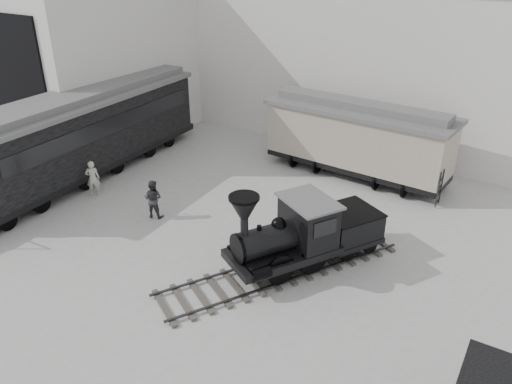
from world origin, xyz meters
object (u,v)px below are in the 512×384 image
Objects in this scene: locomotive at (300,237)px; visitor_a at (93,178)px; passenger_coach at (88,132)px; visitor_b at (153,199)px; boxcar at (357,137)px.

visitor_a is (-10.11, -0.08, -0.33)m from locomotive.
visitor_a is (1.97, -1.63, -1.25)m from passenger_coach.
visitor_b is at bearing 135.76° from visitor_a.
passenger_coach reaches higher than visitor_b.
visitor_b is (-6.57, -0.09, -0.34)m from locomotive.
passenger_coach is (-10.69, -6.63, 0.18)m from boxcar.
visitor_b is at bearing -118.67° from boxcar.
visitor_b is (-5.18, -8.27, -1.09)m from boxcar.
passenger_coach is at bearing -83.49° from visitor_a.
visitor_b is (3.54, -0.01, -0.01)m from visitor_a.
boxcar is 5.50× the size of visitor_a.
visitor_a is 1.01× the size of visitor_b.
locomotive is 0.61× the size of passenger_coach.
locomotive reaches higher than visitor_a.
boxcar reaches higher than visitor_a.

